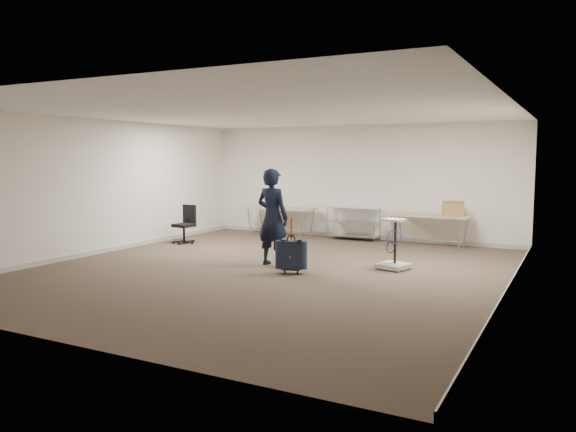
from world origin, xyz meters
The scene contains 10 objects.
ground centered at (0.00, 0.00, 0.00)m, with size 9.00×9.00×0.00m, color #443629.
room_shell centered at (0.00, 1.38, 0.05)m, with size 8.00×9.00×9.00m.
folding_table_left centered at (-1.90, 3.95, 0.68)m, with size 1.80×0.75×0.73m.
folding_table_right centered at (1.90, 3.95, 0.68)m, with size 1.80×0.75×0.73m.
wire_shelf centered at (0.00, 4.20, 0.44)m, with size 1.22×0.47×0.80m.
person centered at (-0.17, 0.42, 0.91)m, with size 0.66×0.43×1.81m, color black.
suitcase centered at (0.50, -0.11, 0.33)m, with size 0.40×0.32×0.97m.
office_chair centered at (-3.31, 1.83, 0.27)m, with size 0.54×0.54×0.90m.
equipment_cart centered at (1.94, 1.12, 0.24)m, with size 0.61×0.61×0.91m.
cardboard_box centered at (2.40, 4.00, 0.89)m, with size 0.42×0.32×0.32m, color #956C45.
Camera 1 is at (4.89, -8.62, 2.02)m, focal length 35.00 mm.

